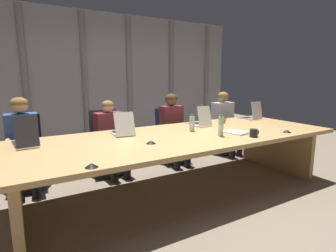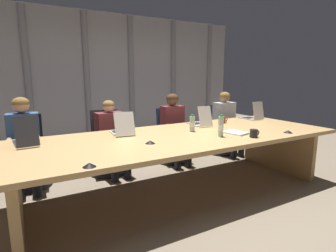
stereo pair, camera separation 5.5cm
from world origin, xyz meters
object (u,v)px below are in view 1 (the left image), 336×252
Objects in this scene: laptop_center at (199,122)px; office_chair_center at (171,141)px; conference_mic_left_side at (92,165)px; conference_mic_right_side at (287,131)px; coffee_mug_near at (254,133)px; office_chair_left_end at (26,160)px; person_left_end at (23,138)px; water_bottle_secondary at (192,124)px; person_center at (174,124)px; conference_mic_middle at (151,142)px; spiral_notepad at (236,132)px; coffee_mug_far at (222,120)px; laptop_right_mid at (251,116)px; laptop_left_mid at (122,130)px; person_left_mid at (111,133)px; person_right_mid at (225,119)px; laptop_left_end at (25,140)px; water_bottle_primary at (221,126)px; office_chair_left_mid at (106,149)px; office_chair_right_mid at (219,134)px.

laptop_center is 0.44× the size of office_chair_center.
conference_mic_right_side is at bearing 1.83° from conference_mic_left_side.
office_chair_center is at bearing 111.72° from conference_mic_right_side.
laptop_center reaches higher than coffee_mug_near.
office_chair_left_end is 3.50m from conference_mic_right_side.
person_left_end reaches higher than conference_mic_right_side.
office_chair_left_end is 4.29× the size of water_bottle_secondary.
person_center reaches higher than coffee_mug_near.
conference_mic_middle is 1.20m from spiral_notepad.
coffee_mug_near is 1.26m from conference_mic_middle.
coffee_mug_far is at bearing -87.23° from laptop_center.
laptop_right_mid is 1.40m from coffee_mug_near.
laptop_left_mid is 2.32m from laptop_right_mid.
laptop_left_mid is 1.16× the size of laptop_right_mid.
office_chair_center is 1.18m from person_left_mid.
office_chair_left_end is 8.74× the size of conference_mic_middle.
person_center is at bearing -8.67° from office_chair_center.
office_chair_center is 2.32m from person_left_end.
laptop_center is 0.46m from coffee_mug_far.
laptop_right_mid is at bearing -3.38° from person_right_mid.
person_center is (2.24, 0.66, -0.13)m from laptop_left_end.
coffee_mug_near is at bearing -34.96° from water_bottle_primary.
laptop_left_mid reaches higher than spiral_notepad.
person_right_mid is (1.12, -0.15, 0.33)m from office_chair_center.
person_right_mid is at bearing 92.12° from person_left_end.
water_bottle_secondary is at bearing -15.16° from person_center.
laptop_left_mid is at bearing -78.60° from person_right_mid.
laptop_left_end is at bearing 151.05° from spiral_notepad.
laptop_left_end is 3.14m from conference_mic_right_side.
spiral_notepad is (-0.02, 0.27, -0.04)m from coffee_mug_near.
laptop_center is 0.76m from water_bottle_primary.
laptop_right_mid reaches higher than water_bottle_secondary.
laptop_center is 0.65m from person_center.
coffee_mug_near reaches higher than conference_mic_left_side.
laptop_center is at bearing 124.98° from conference_mic_right_side.
office_chair_left_end is (-3.41, 0.77, -0.45)m from laptop_right_mid.
laptop_right_mid is 2.99× the size of coffee_mug_far.
person_right_mid is 10.82× the size of conference_mic_right_side.
person_right_mid reaches higher than conference_mic_right_side.
person_center is 4.44× the size of water_bottle_primary.
office_chair_left_end reaches higher than conference_mic_left_side.
person_right_mid is at bearing 93.69° from office_chair_left_mid.
person_right_mid is at bearing 32.99° from water_bottle_secondary.
office_chair_right_mid is 7.29× the size of coffee_mug_far.
office_chair_right_mid is 3.51m from conference_mic_left_side.
person_right_mid is 1.91m from water_bottle_primary.
water_bottle_primary is 0.91m from conference_mic_middle.
person_center is (-0.04, -0.15, 0.34)m from office_chair_center.
person_right_mid is at bearing 87.28° from office_chair_center.
water_bottle_primary is 1.69m from conference_mic_left_side.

